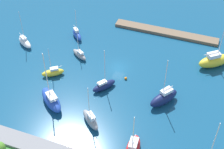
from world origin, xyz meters
TOP-DOWN VIEW (x-y plane):
  - water at (0.00, 0.00)m, footprint 160.00×160.00m
  - pier_dock at (-6.89, -17.09)m, footprint 26.69×2.85m
  - sailboat_navy_lone_north at (-12.07, 7.28)m, footprint 5.69×6.81m
  - sailboat_yellow_east_end at (-20.11, -8.07)m, footprint 7.95×7.17m
  - sailboat_gray_near_pier at (9.91, -0.48)m, footprint 4.86×3.74m
  - sailboat_blue_off_beacon at (8.80, 15.37)m, footprint 7.42×6.71m
  - sailboat_white_west_end at (24.42, -0.13)m, footprint 5.40×4.19m
  - sailboat_navy_inner_mooring at (0.62, 7.60)m, footprint 4.56×5.46m
  - sailboat_yellow_outer_mooring at (12.65, 7.49)m, footprint 4.93×4.20m
  - sailboat_gray_along_channel at (-0.45, 17.27)m, footprint 5.15×4.73m
  - sailboat_blue_far_north at (13.81, -7.49)m, footprint 4.43×4.43m
  - mooring_buoy_orange at (-2.76, 3.23)m, footprint 0.61×0.61m

SIDE VIEW (x-z plane):
  - water at x=0.00m, z-range 0.00..0.00m
  - mooring_buoy_orange at x=-2.76m, z-range 0.00..0.61m
  - pier_dock at x=-6.89m, z-range 0.00..0.76m
  - sailboat_gray_near_pier at x=9.91m, z-range -2.85..4.44m
  - sailboat_yellow_outer_mooring at x=12.65m, z-range -2.77..4.55m
  - sailboat_navy_inner_mooring at x=0.62m, z-range -4.05..5.96m
  - sailboat_white_west_end at x=24.42m, z-range -3.82..5.75m
  - sailboat_blue_far_north at x=13.81m, z-range -3.03..5.08m
  - sailboat_gray_along_channel at x=-0.45m, z-range -3.37..5.65m
  - sailboat_blue_off_beacon at x=8.80m, z-range -4.94..7.66m
  - sailboat_navy_lone_north at x=-12.07m, z-range -4.12..7.01m
  - sailboat_yellow_east_end at x=-20.11m, z-range -5.66..8.80m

